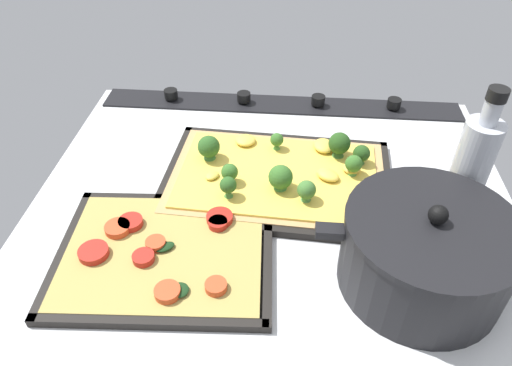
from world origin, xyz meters
TOP-DOWN VIEW (x-y plane):
  - ground_plane at (0.00, 0.00)cm, footprint 77.10×71.12cm
  - stove_control_panel at (0.00, -32.06)cm, footprint 74.02×7.00cm
  - baking_tray_front at (-0.52, -6.89)cm, footprint 39.03×27.33cm
  - broccoli_pizza at (-0.97, -7.24)cm, footprint 36.50×24.81cm
  - baking_tray_back at (14.62, 10.81)cm, footprint 31.10×25.50cm
  - veggie_pizza_back at (14.85, 10.76)cm, footprint 28.57×22.97cm
  - cooking_pot at (-20.25, 12.12)cm, footprint 28.51×21.73cm
  - oil_bottle at (-27.66, 0.21)cm, footprint 5.23×5.23cm

SIDE VIEW (x-z plane):
  - ground_plane at x=0.00cm, z-range -3.00..0.00cm
  - baking_tray_front at x=-0.52cm, z-range -0.28..1.02cm
  - baking_tray_back at x=14.62cm, z-range -0.27..1.03cm
  - stove_control_panel at x=0.00cm, z-range -0.74..1.86cm
  - veggie_pizza_back at x=14.85cm, z-range 0.17..2.07cm
  - broccoli_pizza at x=-0.97cm, z-range -1.09..4.80cm
  - cooking_pot at x=-20.25cm, z-range -1.16..12.30cm
  - oil_bottle at x=-27.66cm, z-range -1.87..20.87cm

